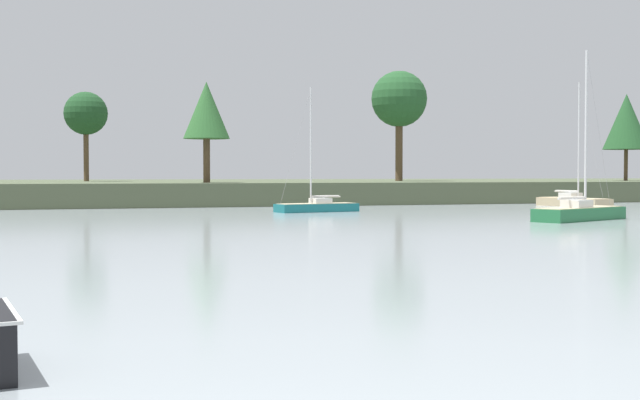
# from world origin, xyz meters

# --- Properties ---
(far_shore_bank) EXTENTS (236.36, 50.32, 2.12)m
(far_shore_bank) POSITION_xyz_m (0.00, 90.87, 1.06)
(far_shore_bank) COLOR #4C563D
(far_shore_bank) RESTS_ON ground
(sailboat_sand) EXTENTS (3.32, 7.75, 11.64)m
(sailboat_sand) POSITION_xyz_m (30.16, 58.44, 0.23)
(sailboat_sand) COLOR tan
(sailboat_sand) RESTS_ON ground
(sailboat_teal) EXTENTS (6.81, 3.25, 10.04)m
(sailboat_teal) POSITION_xyz_m (4.94, 55.17, 0.20)
(sailboat_teal) COLOR #196B70
(sailboat_teal) RESTS_ON ground
(sailboat_green) EXTENTS (8.02, 5.20, 11.37)m
(sailboat_green) POSITION_xyz_m (17.54, 39.17, 0.24)
(sailboat_green) COLOR #236B3D
(sailboat_green) RESTS_ON ground
(shore_tree_left_mid) EXTENTS (4.34, 4.34, 9.42)m
(shore_tree_left_mid) POSITION_xyz_m (-1.10, 70.80, 8.80)
(shore_tree_left_mid) COLOR brown
(shore_tree_left_mid) RESTS_ON far_shore_bank
(shore_tree_left) EXTENTS (6.34, 6.34, 12.49)m
(shore_tree_left) POSITION_xyz_m (22.52, 80.98, 11.33)
(shore_tree_left) COLOR brown
(shore_tree_left) RESTS_ON far_shore_bank
(shore_tree_inland_c) EXTENTS (4.72, 4.72, 9.81)m
(shore_tree_inland_c) POSITION_xyz_m (-11.59, 88.00, 9.49)
(shore_tree_inland_c) COLOR brown
(shore_tree_inland_c) RESTS_ON far_shore_bank
(shore_tree_center_right) EXTENTS (5.36, 5.36, 10.26)m
(shore_tree_center_right) POSITION_xyz_m (49.60, 76.49, 9.08)
(shore_tree_center_right) COLOR brown
(shore_tree_center_right) RESTS_ON far_shore_bank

